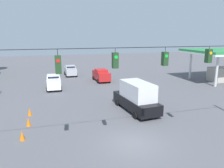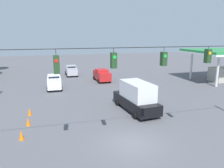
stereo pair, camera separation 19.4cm
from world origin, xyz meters
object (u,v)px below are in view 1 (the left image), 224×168
(overhead_signal_span, at_px, (139,80))
(traffic_cone_nearest, at_px, (22,135))
(box_truck_black_crossing_near, at_px, (136,97))
(sedan_white_withflow_far, at_px, (54,82))
(traffic_cone_second, at_px, (28,122))
(gas_station, at_px, (224,58))
(sedan_red_oncoming_deep, at_px, (101,75))
(traffic_cone_third, at_px, (30,112))
(sedan_silver_withflow_deep, at_px, (70,70))

(overhead_signal_span, height_order, traffic_cone_nearest, overhead_signal_span)
(box_truck_black_crossing_near, xyz_separation_m, sedan_white_withflow_far, (7.57, -11.52, -0.41))
(overhead_signal_span, xyz_separation_m, traffic_cone_second, (7.14, -6.20, -4.34))
(traffic_cone_nearest, relative_size, gas_station, 0.06)
(traffic_cone_nearest, bearing_deg, box_truck_black_crossing_near, -161.30)
(box_truck_black_crossing_near, xyz_separation_m, traffic_cone_second, (10.00, 0.93, -1.09))
(box_truck_black_crossing_near, xyz_separation_m, traffic_cone_nearest, (10.24, 3.47, -1.09))
(sedan_red_oncoming_deep, bearing_deg, sedan_white_withflow_far, 22.96)
(traffic_cone_third, xyz_separation_m, gas_station, (-28.98, -7.85, 3.35))
(gas_station, bearing_deg, overhead_signal_span, 37.24)
(sedan_red_oncoming_deep, bearing_deg, gas_station, 164.33)
(box_truck_black_crossing_near, xyz_separation_m, sedan_silver_withflow_deep, (4.32, -20.98, -0.47))
(gas_station, bearing_deg, sedan_red_oncoming_deep, -15.67)
(sedan_red_oncoming_deep, xyz_separation_m, traffic_cone_nearest, (10.23, 18.19, -0.66))
(overhead_signal_span, bearing_deg, traffic_cone_nearest, -26.43)
(sedan_silver_withflow_deep, relative_size, traffic_cone_second, 6.06)
(traffic_cone_second, distance_m, gas_station, 30.89)
(sedan_red_oncoming_deep, height_order, traffic_cone_nearest, sedan_red_oncoming_deep)
(overhead_signal_span, distance_m, traffic_cone_second, 10.40)
(traffic_cone_second, distance_m, traffic_cone_third, 2.49)
(traffic_cone_nearest, height_order, gas_station, gas_station)
(sedan_red_oncoming_deep, bearing_deg, sedan_silver_withflow_deep, -55.47)
(sedan_white_withflow_far, xyz_separation_m, traffic_cone_second, (2.43, 12.45, -0.67))
(overhead_signal_span, relative_size, box_truck_black_crossing_near, 3.33)
(overhead_signal_span, relative_size, traffic_cone_second, 30.51)
(sedan_white_withflow_far, distance_m, sedan_silver_withflow_deep, 10.01)
(sedan_silver_withflow_deep, xyz_separation_m, traffic_cone_third, (5.75, 19.42, -0.62))
(traffic_cone_second, xyz_separation_m, traffic_cone_third, (0.07, -2.49, 0.00))
(sedan_silver_withflow_deep, distance_m, traffic_cone_nearest, 25.16)
(box_truck_black_crossing_near, bearing_deg, gas_station, -153.54)
(sedan_silver_withflow_deep, relative_size, traffic_cone_third, 6.06)
(overhead_signal_span, relative_size, sedan_white_withflow_far, 4.77)
(sedan_white_withflow_far, height_order, traffic_cone_third, sedan_white_withflow_far)
(traffic_cone_second, bearing_deg, traffic_cone_third, -88.30)
(sedan_white_withflow_far, relative_size, traffic_cone_third, 6.39)
(gas_station, bearing_deg, box_truck_black_crossing_near, 26.46)
(overhead_signal_span, height_order, traffic_cone_second, overhead_signal_span)
(sedan_silver_withflow_deep, bearing_deg, traffic_cone_third, 73.50)
(box_truck_black_crossing_near, distance_m, sedan_silver_withflow_deep, 21.43)
(overhead_signal_span, height_order, traffic_cone_third, overhead_signal_span)
(sedan_silver_withflow_deep, bearing_deg, traffic_cone_nearest, 76.38)
(sedan_silver_withflow_deep, height_order, traffic_cone_third, sedan_silver_withflow_deep)
(traffic_cone_nearest, distance_m, traffic_cone_third, 5.03)
(overhead_signal_span, relative_size, traffic_cone_third, 30.51)
(sedan_white_withflow_far, height_order, traffic_cone_nearest, sedan_white_withflow_far)
(box_truck_black_crossing_near, distance_m, sedan_white_withflow_far, 13.79)
(gas_station, bearing_deg, traffic_cone_nearest, 23.83)
(traffic_cone_second, bearing_deg, sedan_silver_withflow_deep, -104.53)
(overhead_signal_span, height_order, sedan_silver_withflow_deep, overhead_signal_span)
(box_truck_black_crossing_near, distance_m, traffic_cone_nearest, 10.87)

